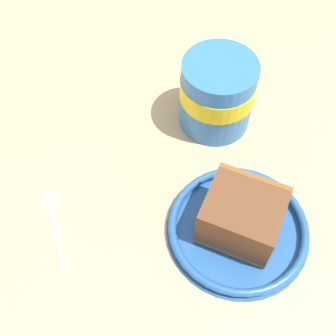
{
  "coord_description": "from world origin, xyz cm",
  "views": [
    {
      "loc": [
        -16.04,
        25.25,
        49.16
      ],
      "look_at": [
        4.05,
        2.86,
        3.0
      ],
      "focal_mm": 47.74,
      "sensor_mm": 36.0,
      "label": 1
    }
  ],
  "objects_px": {
    "tea_mug": "(217,92)",
    "teaspoon": "(52,212)",
    "cake_slice": "(242,215)",
    "small_plate": "(238,228)"
  },
  "relations": [
    {
      "from": "small_plate",
      "to": "tea_mug",
      "type": "height_order",
      "value": "tea_mug"
    },
    {
      "from": "cake_slice",
      "to": "tea_mug",
      "type": "bearing_deg",
      "value": -41.69
    },
    {
      "from": "teaspoon",
      "to": "tea_mug",
      "type": "bearing_deg",
      "value": -102.16
    },
    {
      "from": "tea_mug",
      "to": "cake_slice",
      "type": "bearing_deg",
      "value": 138.31
    },
    {
      "from": "cake_slice",
      "to": "teaspoon",
      "type": "bearing_deg",
      "value": 36.44
    },
    {
      "from": "cake_slice",
      "to": "tea_mug",
      "type": "height_order",
      "value": "tea_mug"
    },
    {
      "from": "tea_mug",
      "to": "teaspoon",
      "type": "relative_size",
      "value": 1.14
    },
    {
      "from": "small_plate",
      "to": "cake_slice",
      "type": "relative_size",
      "value": 1.61
    },
    {
      "from": "tea_mug",
      "to": "teaspoon",
      "type": "height_order",
      "value": "tea_mug"
    },
    {
      "from": "cake_slice",
      "to": "tea_mug",
      "type": "xyz_separation_m",
      "value": [
        0.13,
        -0.12,
        0.02
      ]
    }
  ]
}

